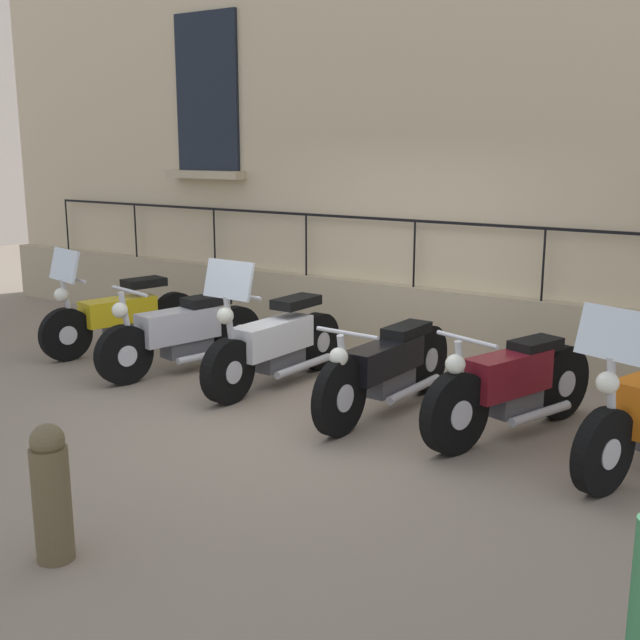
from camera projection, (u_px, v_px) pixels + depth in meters
The scene contains 8 objects.
ground_plane at pixel (302, 410), 7.35m from camera, with size 60.00×60.00×0.00m, color gray.
building_facade at pixel (435, 94), 8.83m from camera, with size 0.82×14.00×6.13m.
motorcycle_yellow at pixel (121, 316), 9.38m from camera, with size 2.01×0.86×1.27m.
motorcycle_silver at pixel (182, 334), 8.52m from camera, with size 2.01×0.82×0.97m.
motorcycle_white at pixel (275, 345), 8.01m from camera, with size 2.06×0.67×1.36m.
motorcycle_black at pixel (387, 368), 7.20m from camera, with size 2.17×0.61×0.89m.
motorcycle_maroon at pixel (511, 387), 6.63m from camera, with size 1.97×0.87×0.94m.
bollard at pixel (51, 492), 4.62m from camera, with size 0.22×0.22×0.85m.
Camera 1 is at (5.74, 3.98, 2.42)m, focal length 44.55 mm.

